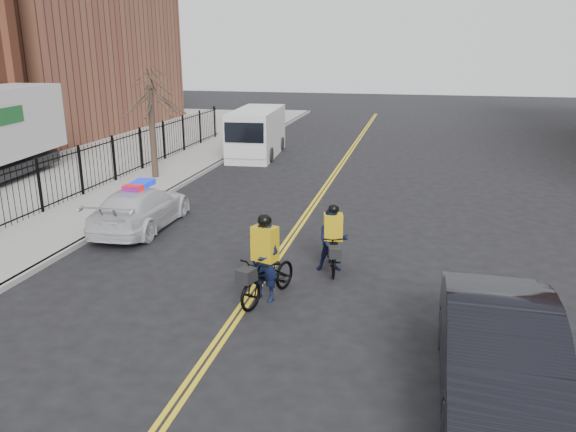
% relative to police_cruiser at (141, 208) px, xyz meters
% --- Properties ---
extents(ground, '(120.00, 120.00, 0.00)m').
position_rel_police_cruiser_xyz_m(ground, '(4.96, -3.53, -0.69)').
color(ground, black).
rests_on(ground, ground).
extents(center_line_left, '(0.10, 60.00, 0.01)m').
position_rel_police_cruiser_xyz_m(center_line_left, '(4.88, 4.47, -0.69)').
color(center_line_left, yellow).
rests_on(center_line_left, ground).
extents(center_line_right, '(0.10, 60.00, 0.01)m').
position_rel_police_cruiser_xyz_m(center_line_right, '(5.04, 4.47, -0.69)').
color(center_line_right, yellow).
rests_on(center_line_right, ground).
extents(sidewalk, '(3.00, 60.00, 0.15)m').
position_rel_police_cruiser_xyz_m(sidewalk, '(-2.54, 4.47, -0.62)').
color(sidewalk, '#999691').
rests_on(sidewalk, ground).
extents(curb, '(0.20, 60.00, 0.15)m').
position_rel_police_cruiser_xyz_m(curb, '(-1.04, 4.47, -0.62)').
color(curb, '#999691').
rests_on(curb, ground).
extents(iron_fence, '(0.12, 28.00, 2.00)m').
position_rel_police_cruiser_xyz_m(iron_fence, '(-4.04, 4.47, 0.31)').
color(iron_fence, black).
rests_on(iron_fence, ground).
extents(warehouse_far, '(14.00, 18.00, 14.00)m').
position_rel_police_cruiser_xyz_m(warehouse_far, '(-18.04, 20.47, 6.31)').
color(warehouse_far, brown).
rests_on(warehouse_far, ground).
extents(street_tree, '(3.20, 3.20, 4.80)m').
position_rel_police_cruiser_xyz_m(street_tree, '(-2.64, 6.47, 2.84)').
color(street_tree, '#362920').
rests_on(street_tree, sidewalk).
extents(police_cruiser, '(2.09, 4.78, 1.53)m').
position_rel_police_cruiser_xyz_m(police_cruiser, '(0.00, 0.00, 0.00)').
color(police_cruiser, silver).
rests_on(police_cruiser, ground).
extents(dark_sedan, '(1.90, 5.27, 1.73)m').
position_rel_police_cruiser_xyz_m(dark_sedan, '(10.15, -7.29, 0.17)').
color(dark_sedan, black).
rests_on(dark_sedan, ground).
extents(cargo_van, '(2.64, 6.10, 2.50)m').
position_rel_police_cruiser_xyz_m(cargo_van, '(0.16, 12.97, 0.53)').
color(cargo_van, white).
rests_on(cargo_van, ground).
extents(cyclist_near, '(1.39, 2.27, 2.10)m').
position_rel_police_cruiser_xyz_m(cyclist_near, '(5.35, -4.33, 0.04)').
color(cyclist_near, black).
rests_on(cyclist_near, ground).
extents(cyclist_far, '(0.94, 1.89, 1.84)m').
position_rel_police_cruiser_xyz_m(cyclist_far, '(6.62, -2.23, 0.03)').
color(cyclist_far, black).
rests_on(cyclist_far, ground).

